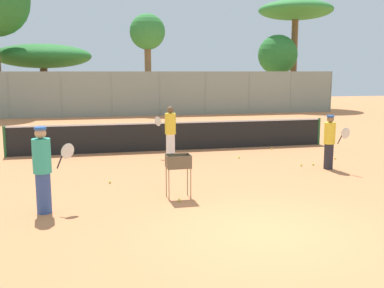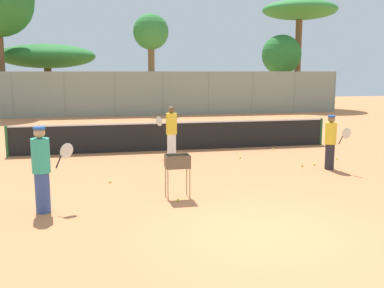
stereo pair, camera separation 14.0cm
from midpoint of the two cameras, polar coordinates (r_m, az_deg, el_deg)
name	(u,v)px [view 2 (the right image)]	position (r m, az deg, el deg)	size (l,w,h in m)	color
ground_plane	(263,233)	(8.47, 9.51, -11.11)	(80.00, 80.00, 0.00)	#D37F4C
tennis_net	(176,135)	(16.73, -1.85, 1.10)	(11.95, 0.10, 1.07)	#26592D
back_fence	(139,94)	(29.77, -6.58, 6.35)	(28.31, 0.08, 2.90)	gray
tree_0	(281,55)	(35.47, 11.40, 10.99)	(3.00, 3.00, 5.66)	brown
tree_1	(300,12)	(37.74, 13.60, 15.99)	(5.84, 5.84, 8.40)	brown
tree_2	(47,57)	(35.54, -17.82, 10.53)	(7.06, 7.06, 4.90)	brown
tree_5	(151,35)	(32.20, -5.11, 13.66)	(2.47, 2.47, 6.86)	brown
player_white_outfit	(171,132)	(15.08, -2.38, 1.54)	(0.68, 0.76, 1.77)	white
player_red_cap	(331,141)	(14.06, 17.47, 0.31)	(0.50, 0.82, 1.63)	#26262D
player_yellow_shirt	(42,168)	(9.77, -18.15, -2.96)	(0.88, 0.50, 1.81)	#334C8C
ball_cart	(177,165)	(10.36, -1.47, -2.69)	(0.56, 0.41, 1.03)	brown
tennis_ball_0	(302,165)	(14.39, 14.11, -2.64)	(0.07, 0.07, 0.07)	#D1E54C
tennis_ball_1	(178,200)	(10.28, -1.37, -7.12)	(0.07, 0.07, 0.07)	#D1E54C
tennis_ball_3	(337,159)	(15.81, 18.15, -1.77)	(0.07, 0.07, 0.07)	#D1E54C
tennis_ball_4	(110,182)	(12.11, -10.06, -4.74)	(0.07, 0.07, 0.07)	#D1E54C
tennis_ball_5	(314,165)	(14.61, 15.54, -2.53)	(0.07, 0.07, 0.07)	#D1E54C
tennis_ball_6	(240,157)	(15.32, 6.40, -1.70)	(0.07, 0.07, 0.07)	#D1E54C
tennis_ball_7	(273,149)	(17.13, 10.54, -0.64)	(0.07, 0.07, 0.07)	#D1E54C
parked_car	(150,101)	(34.58, -5.27, 5.45)	(4.20, 1.70, 1.60)	#B2B7BC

